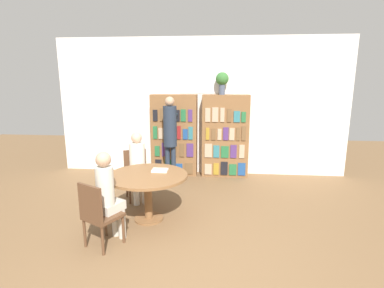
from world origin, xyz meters
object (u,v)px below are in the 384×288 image
at_px(chair_near_camera, 98,213).
at_px(seated_reader_right, 108,192).
at_px(bookshelf_right, 225,136).
at_px(flower_vase, 222,80).
at_px(chair_left_side, 136,172).
at_px(seated_reader_left, 138,163).
at_px(reading_table, 148,182).
at_px(bookshelf_left, 174,135).
at_px(librarian_standing, 170,131).

bearing_deg(chair_near_camera, seated_reader_right, 90.00).
xyz_separation_m(bookshelf_right, flower_vase, (-0.09, 0.01, 1.19)).
bearing_deg(chair_left_side, seated_reader_right, 66.20).
height_order(flower_vase, chair_near_camera, flower_vase).
bearing_deg(seated_reader_right, seated_reader_left, 117.12).
bearing_deg(chair_near_camera, reading_table, 90.00).
xyz_separation_m(reading_table, seated_reader_left, (-0.33, 0.68, 0.09)).
height_order(flower_vase, seated_reader_left, flower_vase).
height_order(bookshelf_right, seated_reader_left, bookshelf_right).
bearing_deg(bookshelf_left, reading_table, -91.50).
bearing_deg(bookshelf_right, chair_near_camera, -117.52).
distance_m(chair_near_camera, chair_left_side, 1.67).
bearing_deg(chair_left_side, flower_vase, -162.30).
bearing_deg(bookshelf_right, bookshelf_left, 179.99).
distance_m(seated_reader_left, seated_reader_right, 1.35).
height_order(seated_reader_right, librarian_standing, librarian_standing).
bearing_deg(seated_reader_left, bookshelf_right, -159.62).
relative_size(bookshelf_right, chair_left_side, 2.05).
xyz_separation_m(bookshelf_right, reading_table, (-1.18, -2.28, -0.29)).
xyz_separation_m(bookshelf_left, flower_vase, (1.03, 0.00, 1.19)).
xyz_separation_m(bookshelf_left, seated_reader_left, (-0.39, -1.60, -0.20)).
distance_m(bookshelf_left, librarian_standing, 0.53).
height_order(bookshelf_left, bookshelf_right, same).
height_order(chair_left_side, librarian_standing, librarian_standing).
bearing_deg(seated_reader_left, bookshelf_left, -129.99).
bearing_deg(seated_reader_left, librarian_standing, -135.53).
bearing_deg(reading_table, flower_vase, 64.51).
distance_m(bookshelf_right, librarian_standing, 1.25).
height_order(flower_vase, chair_left_side, flower_vase).
relative_size(chair_left_side, librarian_standing, 0.49).
distance_m(bookshelf_left, seated_reader_right, 2.98).
xyz_separation_m(chair_left_side, librarian_standing, (0.47, 0.94, 0.59)).
xyz_separation_m(chair_near_camera, seated_reader_right, (0.09, 0.16, 0.21)).
height_order(chair_near_camera, librarian_standing, librarian_standing).
bearing_deg(bookshelf_left, flower_vase, 0.27).
bearing_deg(chair_left_side, reading_table, 90.00).
height_order(bookshelf_left, flower_vase, flower_vase).
xyz_separation_m(seated_reader_left, seated_reader_right, (-0.02, -1.35, -0.00)).
relative_size(bookshelf_right, librarian_standing, 1.01).
bearing_deg(seated_reader_right, chair_left_side, 120.20).
bearing_deg(flower_vase, bookshelf_left, -179.73).
distance_m(flower_vase, seated_reader_right, 3.57).
bearing_deg(reading_table, chair_left_side, 116.14).
bearing_deg(seated_reader_left, chair_left_side, -90.00).
bearing_deg(seated_reader_right, chair_near_camera, -90.00).
relative_size(flower_vase, chair_left_side, 0.54).
relative_size(flower_vase, librarian_standing, 0.26).
distance_m(chair_near_camera, seated_reader_left, 1.53).
bearing_deg(chair_left_side, chair_near_camera, 63.00).
bearing_deg(librarian_standing, seated_reader_right, -99.38).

